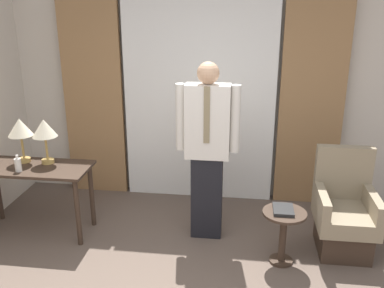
{
  "coord_description": "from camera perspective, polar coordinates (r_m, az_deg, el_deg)",
  "views": [
    {
      "loc": [
        0.55,
        -2.33,
        2.38
      ],
      "look_at": [
        0.06,
        1.46,
        1.05
      ],
      "focal_mm": 40.0,
      "sensor_mm": 36.0,
      "label": 1
    }
  ],
  "objects": [
    {
      "name": "wall_back",
      "position": [
        5.14,
        1.12,
        7.55
      ],
      "size": [
        10.0,
        0.06,
        2.7
      ],
      "color": "beige",
      "rests_on": "ground_plane"
    },
    {
      "name": "table_lamp_left",
      "position": [
        4.69,
        -21.94,
        1.86
      ],
      "size": [
        0.25,
        0.25,
        0.47
      ],
      "color": "tan",
      "rests_on": "desk"
    },
    {
      "name": "curtain_drape_left",
      "position": [
        5.32,
        -13.06,
        6.81
      ],
      "size": [
        0.72,
        0.06,
        2.58
      ],
      "color": "#997047",
      "rests_on": "ground_plane"
    },
    {
      "name": "table_lamp_right",
      "position": [
        4.57,
        -19.09,
        1.77
      ],
      "size": [
        0.25,
        0.25,
        0.47
      ],
      "color": "tan",
      "rests_on": "desk"
    },
    {
      "name": "curtain_drape_right",
      "position": [
        5.05,
        15.71,
        5.94
      ],
      "size": [
        0.72,
        0.06,
        2.58
      ],
      "color": "#997047",
      "rests_on": "ground_plane"
    },
    {
      "name": "curtain_sheer_center",
      "position": [
        5.03,
        0.95,
        6.59
      ],
      "size": [
        1.77,
        0.06,
        2.58
      ],
      "color": "white",
      "rests_on": "ground_plane"
    },
    {
      "name": "armchair",
      "position": [
        4.47,
        19.56,
        -9.02
      ],
      "size": [
        0.55,
        0.64,
        0.99
      ],
      "color": "#38281E",
      "rests_on": "ground_plane"
    },
    {
      "name": "book",
      "position": [
        4.02,
        12.07,
        -8.55
      ],
      "size": [
        0.18,
        0.24,
        0.03
      ],
      "color": "black",
      "rests_on": "side_table"
    },
    {
      "name": "bottle_near_edge",
      "position": [
        4.54,
        -22.19,
        -2.56
      ],
      "size": [
        0.07,
        0.07,
        0.17
      ],
      "color": "silver",
      "rests_on": "desk"
    },
    {
      "name": "desk",
      "position": [
        4.69,
        -20.49,
        -4.14
      ],
      "size": [
        1.2,
        0.52,
        0.74
      ],
      "color": "#38281E",
      "rests_on": "ground_plane"
    },
    {
      "name": "side_table",
      "position": [
        4.09,
        12.09,
        -10.92
      ],
      "size": [
        0.4,
        0.4,
        0.53
      ],
      "color": "#38281E",
      "rests_on": "ground_plane"
    },
    {
      "name": "person",
      "position": [
        4.19,
        2.06,
        -0.21
      ],
      "size": [
        0.62,
        0.21,
        1.81
      ],
      "color": "black",
      "rests_on": "ground_plane"
    }
  ]
}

